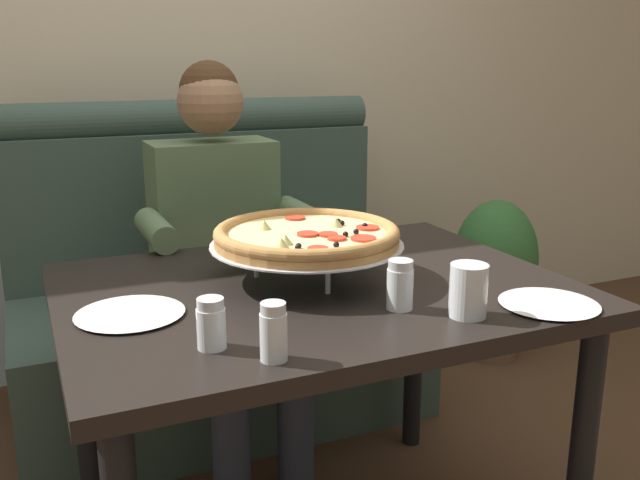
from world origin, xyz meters
name	(u,v)px	position (x,y,z in m)	size (l,w,h in m)	color
back_wall_with_window	(169,28)	(0.00, 1.48, 1.40)	(6.00, 0.12, 2.80)	beige
booth_bench	(217,305)	(0.00, 0.91, 0.40)	(1.42, 0.78, 1.13)	#384C42
dining_table	(315,321)	(0.00, 0.00, 0.66)	(1.18, 0.89, 0.76)	black
diner_main	(223,241)	(-0.04, 0.65, 0.71)	(0.54, 0.64, 1.27)	#2D3342
pizza	(306,236)	(0.00, 0.05, 0.86)	(0.47, 0.47, 0.14)	silver
shaker_pepper_flakes	(400,288)	(0.10, -0.23, 0.80)	(0.06, 0.06, 0.11)	white
shaker_oregano	(274,336)	(-0.24, -0.36, 0.80)	(0.05, 0.05, 0.11)	white
shaker_parmesan	(211,327)	(-0.33, -0.27, 0.80)	(0.05, 0.05, 0.10)	white
plate_near_left	(130,311)	(-0.44, -0.03, 0.77)	(0.23, 0.23, 0.02)	white
plate_near_right	(549,301)	(0.41, -0.34, 0.77)	(0.22, 0.22, 0.02)	white
drinking_glass	(468,293)	(0.21, -0.32, 0.81)	(0.08, 0.08, 0.11)	silver
potted_plant	(494,271)	(1.22, 0.86, 0.39)	(0.36, 0.36, 0.70)	brown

